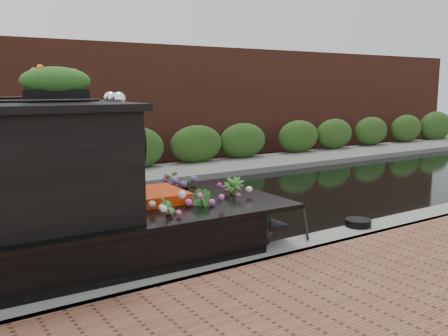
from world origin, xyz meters
TOP-DOWN VIEW (x-y plane):
  - ground at (0.00, 0.00)m, footprint 80.00×80.00m
  - near_bank_coping at (0.00, -3.30)m, footprint 40.00×0.60m
  - far_bank_path at (0.00, 4.20)m, footprint 40.00×2.40m
  - far_hedge at (0.00, 5.10)m, footprint 40.00×1.10m
  - far_brick_wall at (0.00, 7.20)m, footprint 40.00×1.00m
  - rope_fender at (1.63, -2.00)m, footprint 0.36×0.40m
  - coiled_mooring_rope at (2.87, -3.16)m, footprint 0.44×0.44m

SIDE VIEW (x-z plane):
  - ground at x=0.00m, z-range 0.00..0.00m
  - near_bank_coping at x=0.00m, z-range -0.25..0.25m
  - far_bank_path at x=0.00m, z-range -0.17..0.17m
  - far_hedge at x=0.00m, z-range -1.40..1.40m
  - far_brick_wall at x=0.00m, z-range -4.00..4.00m
  - rope_fender at x=1.63m, z-range 0.00..0.36m
  - coiled_mooring_rope at x=2.87m, z-range 0.25..0.37m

